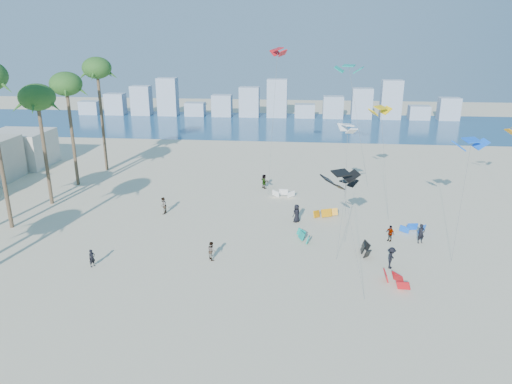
{
  "coord_description": "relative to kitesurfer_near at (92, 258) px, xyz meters",
  "views": [
    {
      "loc": [
        7.0,
        -25.95,
        18.77
      ],
      "look_at": [
        3.0,
        16.0,
        4.5
      ],
      "focal_mm": 33.86,
      "sensor_mm": 36.0,
      "label": 1
    }
  ],
  "objects": [
    {
      "name": "kitesurfers_far",
      "position": [
        16.94,
        11.21,
        0.14
      ],
      "size": [
        26.46,
        21.61,
        1.88
      ],
      "color": "black",
      "rests_on": "ground"
    },
    {
      "name": "distant_skyline",
      "position": [
        8.78,
        73.33,
        2.32
      ],
      "size": [
        85.0,
        3.0,
        8.4
      ],
      "color": "#9EADBF",
      "rests_on": "ground"
    },
    {
      "name": "grounded_kites",
      "position": [
        21.28,
        8.94,
        -0.35
      ],
      "size": [
        15.79,
        21.8,
        0.89
      ],
      "color": "#0B8D7E",
      "rests_on": "ground"
    },
    {
      "name": "ocean",
      "position": [
        9.97,
        63.33,
        -0.76
      ],
      "size": [
        220.0,
        220.0,
        0.0
      ],
      "primitive_type": "plane",
      "color": "navy",
      "rests_on": "ground"
    },
    {
      "name": "flying_kites",
      "position": [
        25.25,
        13.77,
        10.07
      ],
      "size": [
        29.55,
        33.44,
        17.25
      ],
      "color": "black",
      "rests_on": "ground"
    },
    {
      "name": "kitesurfer_mid",
      "position": [
        9.63,
        2.25,
        0.05
      ],
      "size": [
        0.95,
        1.0,
        1.63
      ],
      "primitive_type": "imported",
      "rotation": [
        0.0,
        0.0,
        2.15
      ],
      "color": "gray",
      "rests_on": "ground"
    },
    {
      "name": "kitesurfer_near",
      "position": [
        0.0,
        0.0,
        0.0
      ],
      "size": [
        0.61,
        0.67,
        1.53
      ],
      "primitive_type": "imported",
      "rotation": [
        0.0,
        0.0,
        0.99
      ],
      "color": "black",
      "rests_on": "ground"
    },
    {
      "name": "ground",
      "position": [
        9.97,
        -8.67,
        -0.76
      ],
      "size": [
        220.0,
        220.0,
        0.0
      ],
      "primitive_type": "plane",
      "color": "beige",
      "rests_on": "ground"
    }
  ]
}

